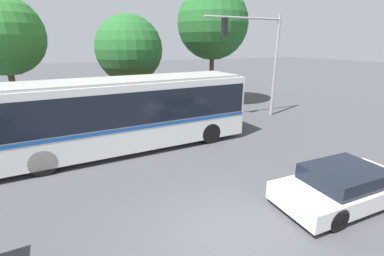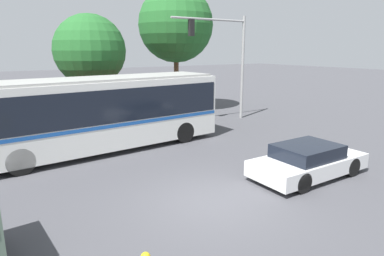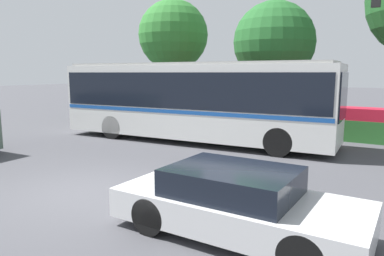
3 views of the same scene
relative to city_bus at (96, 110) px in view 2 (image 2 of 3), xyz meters
name	(u,v)px [view 2 (image 2 of 3)]	position (x,y,z in m)	size (l,w,h in m)	color
ground_plane	(214,201)	(1.27, -6.86, -1.83)	(140.00, 140.00, 0.00)	#444449
city_bus	(96,110)	(0.00, 0.00, 0.00)	(11.56, 3.35, 3.21)	silver
sedan_foreground	(308,161)	(5.23, -7.06, -1.26)	(4.33, 1.89, 1.18)	silver
traffic_light_pole	(227,52)	(8.91, 2.10, 2.41)	(5.26, 0.24, 6.39)	gray
flowering_hedge	(114,117)	(2.15, 3.71, -1.15)	(10.50, 1.15, 1.38)	#286028
street_tree_centre	(90,51)	(1.49, 5.31, 2.48)	(4.06, 4.06, 6.36)	brown
street_tree_right	(176,25)	(7.94, 6.63, 4.21)	(5.18, 5.18, 8.64)	brown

